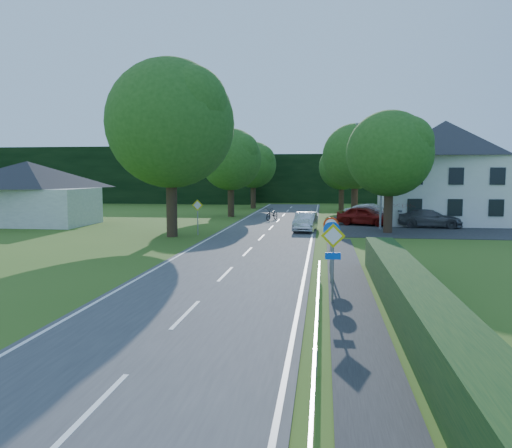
# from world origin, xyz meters

# --- Properties ---
(ground) EXTENTS (160.00, 160.00, 0.00)m
(ground) POSITION_xyz_m (0.00, 0.00, 0.00)
(ground) COLOR #335317
(ground) RESTS_ON ground
(road) EXTENTS (7.00, 80.00, 0.04)m
(road) POSITION_xyz_m (0.00, 20.00, 0.02)
(road) COLOR #3E3E40
(road) RESTS_ON ground
(footpath) EXTENTS (1.50, 44.00, 0.04)m
(footpath) POSITION_xyz_m (4.95, 2.00, 0.02)
(footpath) COLOR #242527
(footpath) RESTS_ON ground
(parking_pad) EXTENTS (14.00, 16.00, 0.04)m
(parking_pad) POSITION_xyz_m (12.00, 33.00, 0.02)
(parking_pad) COLOR #242527
(parking_pad) RESTS_ON ground
(line_edge_left) EXTENTS (0.12, 80.00, 0.01)m
(line_edge_left) POSITION_xyz_m (-3.25, 20.00, 0.04)
(line_edge_left) COLOR white
(line_edge_left) RESTS_ON road
(line_edge_right) EXTENTS (0.12, 80.00, 0.01)m
(line_edge_right) POSITION_xyz_m (3.25, 20.00, 0.04)
(line_edge_right) COLOR white
(line_edge_right) RESTS_ON road
(line_centre) EXTENTS (0.12, 80.00, 0.01)m
(line_centre) POSITION_xyz_m (0.00, 20.00, 0.04)
(line_centre) COLOR white
(line_centre) RESTS_ON road
(guardrail) EXTENTS (0.12, 26.00, 0.69)m
(guardrail) POSITION_xyz_m (3.85, -1.00, 0.34)
(guardrail) COLOR silver
(guardrail) RESTS_ON ground
(hedge_right) EXTENTS (1.20, 30.00, 1.30)m
(hedge_right) POSITION_xyz_m (6.50, 0.00, 0.65)
(hedge_right) COLOR black
(hedge_right) RESTS_ON ground
(tree_main) EXTENTS (9.40, 9.40, 11.64)m
(tree_main) POSITION_xyz_m (-6.00, 24.00, 5.82)
(tree_main) COLOR #255218
(tree_main) RESTS_ON ground
(tree_left_far) EXTENTS (7.00, 7.00, 8.58)m
(tree_left_far) POSITION_xyz_m (-5.00, 40.00, 4.29)
(tree_left_far) COLOR #255218
(tree_left_far) RESTS_ON ground
(tree_right_far) EXTENTS (7.40, 7.40, 9.09)m
(tree_right_far) POSITION_xyz_m (7.00, 42.00, 4.54)
(tree_right_far) COLOR #255218
(tree_right_far) RESTS_ON ground
(tree_left_back) EXTENTS (6.60, 6.60, 8.07)m
(tree_left_back) POSITION_xyz_m (-4.50, 52.00, 4.04)
(tree_left_back) COLOR #255218
(tree_left_back) RESTS_ON ground
(tree_right_back) EXTENTS (6.20, 6.20, 7.56)m
(tree_right_back) POSITION_xyz_m (6.00, 50.00, 3.78)
(tree_right_back) COLOR #255218
(tree_right_back) RESTS_ON ground
(tree_right_mid) EXTENTS (7.00, 7.00, 8.58)m
(tree_right_mid) POSITION_xyz_m (8.50, 28.00, 4.29)
(tree_right_mid) COLOR #255218
(tree_right_mid) RESTS_ON ground
(treeline_left) EXTENTS (44.00, 6.00, 8.00)m
(treeline_left) POSITION_xyz_m (-28.00, 62.00, 4.00)
(treeline_left) COLOR black
(treeline_left) RESTS_ON ground
(treeline_right) EXTENTS (30.00, 5.00, 7.00)m
(treeline_right) POSITION_xyz_m (8.00, 66.00, 3.50)
(treeline_right) COLOR black
(treeline_right) RESTS_ON ground
(bungalow_left) EXTENTS (11.00, 6.50, 5.20)m
(bungalow_left) POSITION_xyz_m (-20.00, 30.00, 2.71)
(bungalow_left) COLOR #BBBAB6
(bungalow_left) RESTS_ON ground
(house_white) EXTENTS (10.60, 8.40, 8.60)m
(house_white) POSITION_xyz_m (14.00, 36.00, 4.41)
(house_white) COLOR silver
(house_white) RESTS_ON ground
(streetlight) EXTENTS (2.03, 0.18, 8.00)m
(streetlight) POSITION_xyz_m (8.06, 30.00, 4.46)
(streetlight) COLOR gray
(streetlight) RESTS_ON ground
(sign_priority_right) EXTENTS (0.78, 0.09, 2.59)m
(sign_priority_right) POSITION_xyz_m (4.30, 7.98, 1.80)
(sign_priority_right) COLOR gray
(sign_priority_right) RESTS_ON ground
(sign_roundabout) EXTENTS (0.64, 0.08, 2.37)m
(sign_roundabout) POSITION_xyz_m (4.30, 10.98, 1.67)
(sign_roundabout) COLOR gray
(sign_roundabout) RESTS_ON ground
(sign_speed_limit) EXTENTS (0.64, 0.11, 2.37)m
(sign_speed_limit) POSITION_xyz_m (4.30, 12.97, 1.77)
(sign_speed_limit) COLOR gray
(sign_speed_limit) RESTS_ON ground
(sign_priority_left) EXTENTS (0.78, 0.09, 2.44)m
(sign_priority_left) POSITION_xyz_m (-4.50, 24.98, 1.72)
(sign_priority_left) COLOR gray
(sign_priority_left) RESTS_ON ground
(moving_car) EXTENTS (1.74, 4.21, 1.36)m
(moving_car) POSITION_xyz_m (2.70, 28.10, 0.72)
(moving_car) COLOR silver
(moving_car) RESTS_ON road
(motorcycle) EXTENTS (1.43, 2.18, 1.08)m
(motorcycle) POSITION_xyz_m (-0.57, 36.26, 0.58)
(motorcycle) COLOR black
(motorcycle) RESTS_ON road
(parked_car_red) EXTENTS (4.71, 3.21, 1.49)m
(parked_car_red) POSITION_xyz_m (7.24, 33.00, 0.79)
(parked_car_red) COLOR maroon
(parked_car_red) RESTS_ON parking_pad
(parked_car_silver_a) EXTENTS (5.07, 2.65, 1.59)m
(parked_car_silver_a) POSITION_xyz_m (8.19, 35.21, 0.83)
(parked_car_silver_a) COLOR #A7A7AB
(parked_car_silver_a) RESTS_ON parking_pad
(parked_car_grey) EXTENTS (5.02, 2.52, 1.40)m
(parked_car_grey) POSITION_xyz_m (12.15, 32.00, 0.74)
(parked_car_grey) COLOR #525358
(parked_car_grey) RESTS_ON parking_pad
(parked_car_silver_b) EXTENTS (5.72, 3.69, 1.47)m
(parked_car_silver_b) POSITION_xyz_m (17.83, 34.00, 0.77)
(parked_car_silver_b) COLOR #A1A2A8
(parked_car_silver_b) RESTS_ON parking_pad
(parasol) EXTENTS (2.16, 2.20, 1.93)m
(parasol) POSITION_xyz_m (10.05, 32.11, 1.01)
(parasol) COLOR #A41C0D
(parasol) RESTS_ON parking_pad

